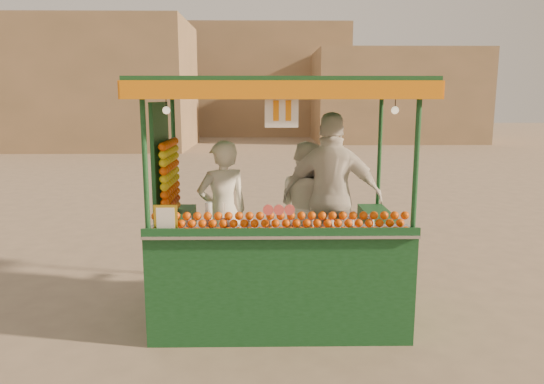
{
  "coord_description": "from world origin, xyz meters",
  "views": [
    {
      "loc": [
        -0.37,
        -5.18,
        2.39
      ],
      "look_at": [
        -0.29,
        0.19,
        1.4
      ],
      "focal_mm": 33.4,
      "sensor_mm": 36.0,
      "label": 1
    }
  ],
  "objects_px": {
    "vendor_middle": "(307,208)",
    "vendor_right": "(332,198)",
    "juice_cart": "(272,245)",
    "vendor_left": "(223,212)"
  },
  "relations": [
    {
      "from": "juice_cart",
      "to": "vendor_middle",
      "type": "height_order",
      "value": "juice_cart"
    },
    {
      "from": "vendor_middle",
      "to": "juice_cart",
      "type": "bearing_deg",
      "value": 110.69
    },
    {
      "from": "vendor_left",
      "to": "vendor_right",
      "type": "height_order",
      "value": "vendor_right"
    },
    {
      "from": "juice_cart",
      "to": "vendor_right",
      "type": "height_order",
      "value": "juice_cart"
    },
    {
      "from": "vendor_right",
      "to": "juice_cart",
      "type": "bearing_deg",
      "value": 42.26
    },
    {
      "from": "vendor_left",
      "to": "vendor_right",
      "type": "xyz_separation_m",
      "value": [
        1.25,
        0.05,
        0.16
      ]
    },
    {
      "from": "vendor_middle",
      "to": "vendor_right",
      "type": "relative_size",
      "value": 0.82
    },
    {
      "from": "juice_cart",
      "to": "vendor_right",
      "type": "xyz_separation_m",
      "value": [
        0.69,
        0.42,
        0.43
      ]
    },
    {
      "from": "juice_cart",
      "to": "vendor_left",
      "type": "xyz_separation_m",
      "value": [
        -0.56,
        0.37,
        0.28
      ]
    },
    {
      "from": "vendor_middle",
      "to": "vendor_right",
      "type": "bearing_deg",
      "value": -166.22
    }
  ]
}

